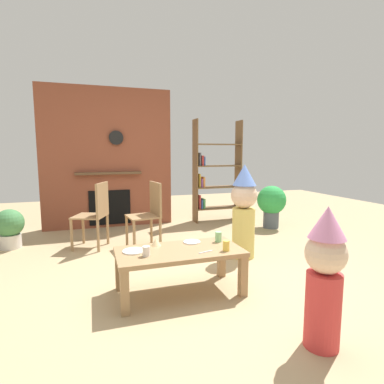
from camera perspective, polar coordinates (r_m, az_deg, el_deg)
ground_plane at (r=3.39m, az=-0.29°, el=-15.30°), size 12.00×12.00×0.00m
brick_fireplace_feature at (r=5.58m, az=-15.26°, el=5.95°), size 2.20×0.28×2.40m
bookshelf at (r=5.83m, az=4.05°, el=3.07°), size 0.90×0.28×1.90m
coffee_table at (r=2.91m, az=-2.31°, el=-11.81°), size 1.15×0.57×0.42m
paper_cup_near_left at (r=2.73m, az=-8.46°, el=-10.76°), size 0.07×0.07×0.09m
paper_cup_near_right at (r=2.85m, az=6.33°, el=-9.83°), size 0.06×0.06×0.10m
paper_cup_center at (r=3.12m, az=4.90°, el=-8.24°), size 0.06×0.06×0.10m
paper_plate_front at (r=3.10m, az=-0.03°, el=-9.20°), size 0.17×0.17×0.01m
paper_plate_rear at (r=2.87m, az=-10.65°, el=-10.66°), size 0.21×0.21×0.01m
birthday_cake_slice at (r=3.01m, az=-6.71°, el=-9.21°), size 0.10×0.10×0.07m
table_fork at (r=2.82m, az=2.56°, el=-10.98°), size 0.15×0.06×0.01m
child_with_cone_hat at (r=2.27m, az=23.31°, el=-13.76°), size 0.27×0.27×0.96m
child_in_pink at (r=3.86m, az=9.55°, el=-3.08°), size 0.32×0.32×1.16m
dining_chair_left at (r=4.39m, az=-17.32°, el=-3.39°), size 0.52×0.52×0.90m
dining_chair_middle at (r=4.26m, az=-7.89°, el=-3.44°), size 0.46×0.46×0.90m
potted_plant_tall at (r=5.50m, az=14.48°, el=-1.94°), size 0.49×0.49×0.73m
potted_plant_short at (r=4.90m, az=-30.65°, el=-5.55°), size 0.38×0.38×0.54m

